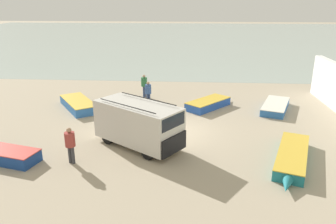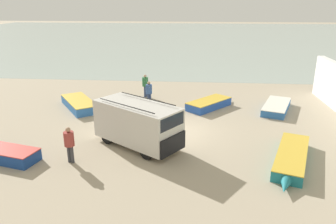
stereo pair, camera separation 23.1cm
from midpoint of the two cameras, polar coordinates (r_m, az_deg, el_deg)
ground_plane at (r=19.39m, az=1.50°, el=-3.16°), size 200.00×200.00×0.00m
sea_water at (r=70.32m, az=4.02°, el=12.99°), size 120.00×80.00×0.01m
parked_van at (r=16.98m, az=-4.90°, el=-1.95°), size 4.99×4.28×2.43m
fishing_rowboat_0 at (r=16.55m, az=21.05°, el=-7.55°), size 2.80×5.58×0.54m
fishing_rowboat_1 at (r=23.53m, az=7.60°, el=1.47°), size 3.51×3.84×0.58m
fishing_rowboat_2 at (r=24.13m, az=-15.04°, el=1.46°), size 3.72×4.67×0.61m
fishing_rowboat_3 at (r=24.09m, az=18.66°, el=0.93°), size 2.76×4.71×0.50m
fisherman_0 at (r=23.83m, az=-3.06°, el=3.69°), size 0.45×0.45×1.72m
fisherman_1 at (r=25.81m, az=-3.73°, el=4.96°), size 0.47×0.47×1.79m
fisherman_2 at (r=15.88m, az=-16.42°, el=-4.98°), size 0.47×0.47×1.78m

